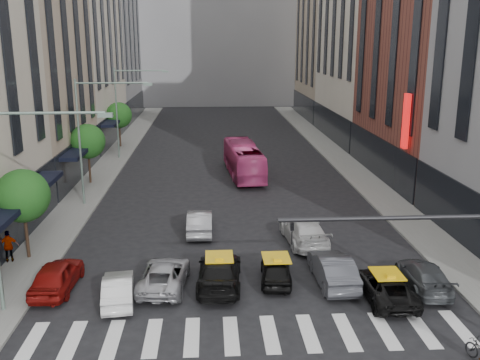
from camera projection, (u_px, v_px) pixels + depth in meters
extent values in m
plane|color=black|center=(259.00, 355.00, 20.48)|extent=(160.00, 160.00, 0.00)
cube|color=slate|center=(103.00, 172.00, 48.79)|extent=(3.00, 96.00, 0.15)
cube|color=slate|center=(351.00, 169.00, 50.09)|extent=(3.00, 96.00, 0.15)
cube|color=tan|center=(21.00, 37.00, 43.54)|extent=(8.00, 16.00, 24.00)
cube|color=gray|center=(104.00, 18.00, 78.53)|extent=(8.00, 18.00, 30.00)
cube|color=brown|center=(434.00, 24.00, 44.24)|extent=(8.00, 18.00, 26.00)
cube|color=tan|center=(332.00, 25.00, 80.70)|extent=(8.00, 18.00, 28.00)
cube|color=gray|center=(217.00, 5.00, 98.05)|extent=(30.00, 10.00, 36.00)
cylinder|color=black|center=(26.00, 230.00, 29.04)|extent=(0.18, 0.18, 3.15)
sphere|color=#124116|center=(23.00, 196.00, 28.55)|extent=(2.88, 2.88, 2.88)
cylinder|color=black|center=(89.00, 164.00, 44.50)|extent=(0.18, 0.18, 3.15)
sphere|color=#124116|center=(88.00, 141.00, 44.01)|extent=(2.88, 2.88, 2.88)
cylinder|color=black|center=(120.00, 132.00, 59.95)|extent=(0.18, 0.18, 3.15)
sphere|color=#124116|center=(119.00, 115.00, 59.46)|extent=(2.88, 2.88, 2.88)
cylinder|color=gray|center=(43.00, 113.00, 21.63)|extent=(5.00, 0.12, 0.12)
cube|color=gray|center=(105.00, 115.00, 21.80)|extent=(0.60, 0.25, 0.18)
cylinder|color=gray|center=(80.00, 143.00, 38.01)|extent=(0.16, 0.16, 9.00)
cylinder|color=gray|center=(112.00, 83.00, 37.09)|extent=(5.00, 0.12, 0.12)
cube|color=gray|center=(148.00, 84.00, 37.26)|extent=(0.60, 0.25, 0.18)
cylinder|color=gray|center=(117.00, 113.00, 53.46)|extent=(0.16, 0.16, 9.00)
cylinder|color=gray|center=(140.00, 71.00, 52.54)|extent=(5.00, 0.12, 0.12)
cube|color=gray|center=(165.00, 72.00, 52.71)|extent=(0.60, 0.25, 0.18)
cylinder|color=black|center=(422.00, 218.00, 18.36)|extent=(10.00, 0.16, 0.16)
imported|color=black|center=(292.00, 234.00, 18.24)|extent=(0.13, 0.16, 0.80)
cube|color=red|center=(406.00, 121.00, 39.00)|extent=(0.30, 0.70, 4.00)
imported|color=maroon|center=(57.00, 276.00, 25.69)|extent=(1.93, 4.42, 1.48)
imported|color=silver|center=(118.00, 289.00, 24.56)|extent=(1.83, 4.00, 1.27)
imported|color=#A6A6AB|center=(164.00, 275.00, 26.02)|extent=(2.54, 4.83, 1.30)
imported|color=black|center=(219.00, 271.00, 26.14)|extent=(2.38, 5.27, 1.50)
imported|color=black|center=(276.00, 270.00, 26.58)|extent=(1.82, 3.85, 1.27)
imported|color=#43444B|center=(333.00, 269.00, 26.38)|extent=(1.77, 4.70, 1.53)
imported|color=black|center=(386.00, 287.00, 24.80)|extent=(2.13, 4.54, 1.26)
imported|color=#42464A|center=(424.00, 276.00, 25.90)|extent=(2.06, 4.57, 1.30)
imported|color=#A3A3A8|center=(200.00, 222.00, 33.39)|extent=(1.54, 4.39, 1.45)
imported|color=silver|center=(304.00, 231.00, 31.63)|extent=(2.53, 5.42, 1.53)
imported|color=#BE3873|center=(244.00, 160.00, 47.39)|extent=(3.25, 10.58, 2.90)
imported|color=gray|center=(9.00, 246.00, 28.60)|extent=(1.11, 0.69, 1.76)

